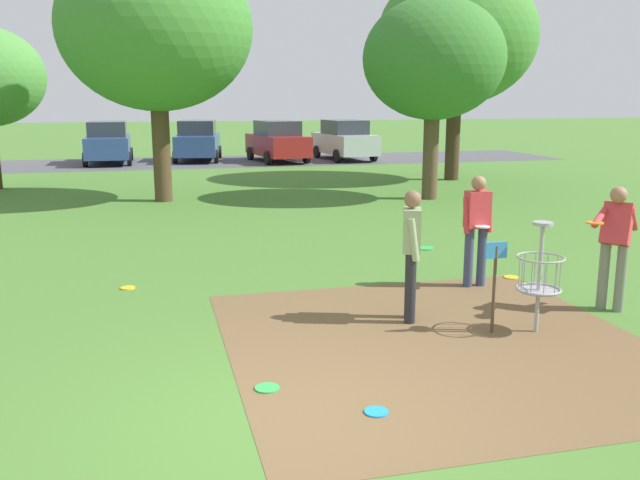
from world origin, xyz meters
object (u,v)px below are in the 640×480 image
at_px(player_throwing, 615,240).
at_px(tree_mid_center, 457,37).
at_px(frisbee_far_left, 267,388).
at_px(frisbee_scattered_b, 376,412).
at_px(parked_car_leftmost, 108,142).
at_px(tree_near_left, 434,59).
at_px(parked_car_center_left, 198,141).
at_px(parked_car_center_right, 277,141).
at_px(frisbee_far_right, 511,277).
at_px(disc_golf_basket, 535,273).
at_px(tree_mid_left, 156,28).
at_px(player_waiting_left, 477,225).
at_px(player_waiting_right, 412,248).
at_px(frisbee_near_basket, 128,288).
at_px(parked_car_rightmost, 345,140).

height_order(player_throwing, tree_mid_center, tree_mid_center).
height_order(frisbee_far_left, frisbee_scattered_b, same).
bearing_deg(parked_car_leftmost, tree_near_left, -54.68).
bearing_deg(parked_car_center_left, parked_car_center_right, -21.49).
height_order(frisbee_far_right, tree_mid_center, tree_mid_center).
height_order(frisbee_far_left, tree_mid_center, tree_mid_center).
bearing_deg(player_throwing, parked_car_leftmost, 108.12).
xyz_separation_m(disc_golf_basket, tree_mid_left, (-4.17, 12.26, 3.92)).
bearing_deg(frisbee_far_right, player_waiting_left, -160.12).
bearing_deg(player_waiting_right, parked_car_center_left, 92.45).
xyz_separation_m(player_waiting_right, frisbee_near_basket, (-3.62, 2.45, -0.96)).
height_order(player_waiting_right, frisbee_near_basket, player_waiting_right).
height_order(disc_golf_basket, frisbee_scattered_b, disc_golf_basket).
bearing_deg(player_waiting_left, parked_car_rightmost, 79.14).
distance_m(tree_near_left, parked_car_rightmost, 13.03).
xyz_separation_m(player_throwing, frisbee_near_basket, (-6.43, 2.72, -0.98)).
distance_m(frisbee_near_basket, parked_car_rightmost, 22.28).
xyz_separation_m(frisbee_near_basket, tree_mid_center, (10.78, 11.71, 4.87)).
relative_size(disc_golf_basket, player_waiting_right, 0.81).
bearing_deg(frisbee_near_basket, tree_near_left, 42.82).
bearing_deg(parked_car_center_right, player_waiting_left, -92.37).
bearing_deg(disc_golf_basket, frisbee_far_right, 65.49).
bearing_deg(player_waiting_right, tree_near_left, 65.57).
distance_m(tree_mid_center, parked_car_center_right, 10.35).
xyz_separation_m(frisbee_near_basket, tree_mid_left, (0.75, 9.02, 4.67)).
bearing_deg(parked_car_center_right, player_throwing, -89.08).
bearing_deg(frisbee_far_left, frisbee_far_right, 35.44).
height_order(player_waiting_left, tree_near_left, tree_near_left).
distance_m(player_waiting_right, tree_near_left, 11.40).
xyz_separation_m(disc_golf_basket, parked_car_center_right, (1.15, 23.27, 0.17)).
xyz_separation_m(tree_mid_center, parked_car_center_right, (-4.71, 8.32, -3.96)).
bearing_deg(parked_car_center_right, parked_car_leftmost, 172.52).
height_order(player_waiting_left, frisbee_scattered_b, player_waiting_left).
bearing_deg(player_waiting_right, frisbee_scattered_b, -117.90).
distance_m(frisbee_far_right, tree_mid_left, 12.13).
distance_m(frisbee_far_left, parked_car_center_left, 25.55).
height_order(disc_golf_basket, frisbee_far_left, disc_golf_basket).
bearing_deg(frisbee_scattered_b, tree_mid_left, 96.53).
distance_m(player_throwing, frisbee_scattered_b, 4.73).
relative_size(frisbee_scattered_b, tree_mid_center, 0.03).
xyz_separation_m(parked_car_center_left, parked_car_center_right, (3.47, -1.37, 0.00)).
bearing_deg(parked_car_rightmost, tree_mid_left, -127.33).
bearing_deg(player_throwing, frisbee_far_right, 103.15).
xyz_separation_m(frisbee_scattered_b, parked_car_center_right, (3.73, 24.90, 0.91)).
xyz_separation_m(frisbee_near_basket, parked_car_center_right, (6.07, 20.02, 0.91)).
relative_size(player_throwing, parked_car_leftmost, 0.41).
bearing_deg(frisbee_scattered_b, frisbee_far_left, 139.42).
bearing_deg(parked_car_leftmost, tree_mid_left, -80.17).
distance_m(frisbee_scattered_b, parked_car_center_left, 26.28).
relative_size(tree_mid_left, tree_mid_center, 0.96).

